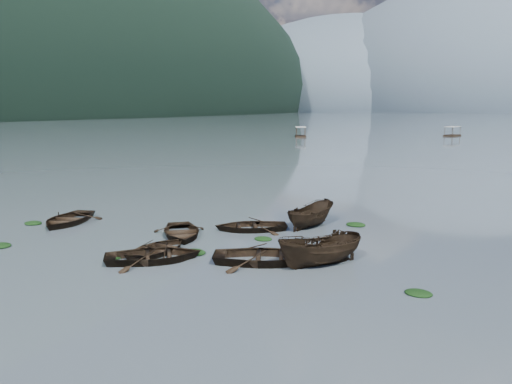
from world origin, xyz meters
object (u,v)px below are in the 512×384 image
at_px(rowboat_0, 68,223).
at_px(pontoon_left, 301,137).
at_px(rowboat_3, 160,252).
at_px(pontoon_centre, 452,136).

relative_size(rowboat_0, pontoon_left, 0.74).
xyz_separation_m(rowboat_0, rowboat_3, (9.22, -2.46, 0.00)).
relative_size(rowboat_0, pontoon_centre, 0.76).
bearing_deg(pontoon_centre, pontoon_left, -133.91).
relative_size(rowboat_3, pontoon_left, 0.61).
xyz_separation_m(pontoon_left, pontoon_centre, (32.99, 21.13, 0.00)).
distance_m(pontoon_left, pontoon_centre, 39.18).
bearing_deg(pontoon_centre, rowboat_3, -77.47).
bearing_deg(rowboat_3, pontoon_left, -69.02).
bearing_deg(rowboat_3, rowboat_0, -11.97).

